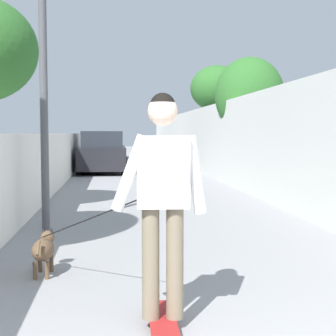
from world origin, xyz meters
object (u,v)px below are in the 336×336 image
dog (44,248)px  car_far (106,146)px  person_skateboarder (163,187)px  car_near (102,153)px  tree_right_mid (217,89)px  skateboard (163,320)px  tree_right_distant (249,96)px  lamp_post (43,38)px

dog → car_far: car_far is taller
person_skateboarder → car_near: bearing=3.0°
tree_right_mid → car_far: bearing=29.6°
tree_right_mid → skateboard: size_ratio=5.31×
tree_right_distant → skateboard: 11.81m
lamp_post → skateboard: (-4.04, -1.40, -2.82)m
dog → car_near: (13.80, -0.29, 0.44)m
dog → car_far: (23.68, -0.29, 0.44)m
tree_right_distant → dog: size_ratio=1.96×
skateboard → car_near: size_ratio=0.19×
car_far → skateboard: bearing=-178.2°
lamp_post → car_far: lamp_post is taller
tree_right_distant → skateboard: tree_right_distant is taller
tree_right_distant → person_skateboarder: tree_right_distant is taller
lamp_post → dog: lamp_post is taller
lamp_post → car_near: bearing=-3.0°
skateboard → car_far: car_far is taller
person_skateboarder → dog: (1.57, 1.08, -0.79)m
tree_right_mid → tree_right_distant: size_ratio=1.15×
tree_right_mid → person_skateboarder: bearing=167.0°
skateboard → car_far: 25.26m
person_skateboarder → dog: bearing=34.6°
skateboard → car_near: bearing=3.0°
car_near → car_far: size_ratio=1.00×
tree_right_mid → dog: 16.45m
tree_right_mid → tree_right_distant: 6.05m
dog → skateboard: bearing=-145.4°
dog → car_far: 23.68m
skateboard → car_far: (25.24, 0.80, 0.65)m
tree_right_mid → car_near: 5.61m
tree_right_mid → car_far: size_ratio=1.00×
dog → car_near: 13.81m
person_skateboarder → dog: person_skateboarder is taller
tree_right_mid → person_skateboarder: tree_right_mid is taller
tree_right_distant → person_skateboarder: 11.64m
tree_right_mid → lamp_post: tree_right_mid is taller
tree_right_mid → car_near: tree_right_mid is taller
skateboard → tree_right_distant: bearing=-18.5°
tree_right_distant → dog: tree_right_distant is taller
tree_right_distant → lamp_post: lamp_post is taller
lamp_post → car_near: size_ratio=0.99×
person_skateboarder → skateboard: bearing=0.0°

